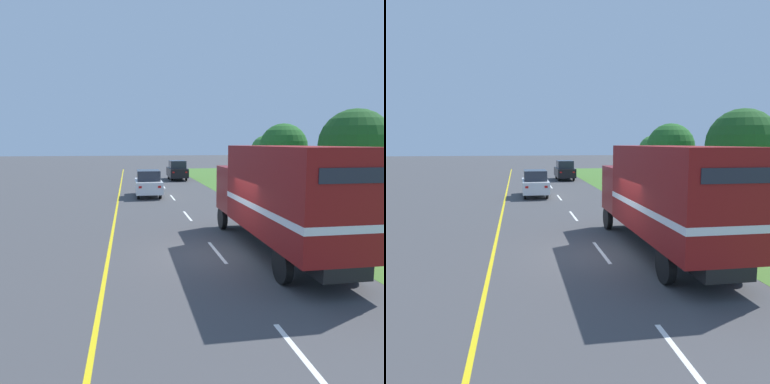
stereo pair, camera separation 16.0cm
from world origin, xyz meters
TOP-DOWN VIEW (x-y plane):
  - ground_plane at (0.00, 0.00)m, footprint 200.00×200.00m
  - grass_shoulder at (13.70, 12.70)m, footprint 20.00×59.52m
  - edge_line_yellow at (-3.70, 12.70)m, footprint 0.12×59.52m
  - centre_dash_nearest at (0.00, -6.36)m, footprint 0.12×2.60m
  - centre_dash_near at (0.00, 0.24)m, footprint 0.12×2.60m
  - centre_dash_mid_a at (0.00, 6.84)m, footprint 0.12×2.60m
  - centre_dash_mid_b at (0.00, 13.44)m, footprint 0.12×2.60m
  - centre_dash_far at (0.00, 20.04)m, footprint 0.12×2.60m
  - centre_dash_farthest at (0.00, 26.64)m, footprint 0.12×2.60m
  - horse_trailer_truck at (2.08, -0.31)m, footprint 2.37×8.76m
  - lead_car_white at (-1.62, 14.33)m, footprint 1.80×3.99m
  - lead_car_black_ahead at (1.94, 25.90)m, footprint 1.80×4.26m
  - highway_sign at (6.13, 6.74)m, footprint 2.25×0.09m
  - roadside_tree_near at (11.94, 10.85)m, footprint 4.76×4.76m
  - roadside_tree_mid at (9.15, 16.13)m, footprint 3.78×3.78m
  - roadside_tree_far at (11.40, 25.92)m, footprint 3.08×3.08m
  - delineator_post at (4.07, 2.48)m, footprint 0.08×0.08m

SIDE VIEW (x-z plane):
  - ground_plane at x=0.00m, z-range 0.00..0.00m
  - edge_line_yellow at x=-3.70m, z-range 0.00..0.01m
  - centre_dash_nearest at x=0.00m, z-range 0.00..0.01m
  - centre_dash_near at x=0.00m, z-range 0.00..0.01m
  - centre_dash_mid_a at x=0.00m, z-range 0.00..0.01m
  - centre_dash_mid_b at x=0.00m, z-range 0.00..0.01m
  - centre_dash_far at x=0.00m, z-range 0.00..0.01m
  - centre_dash_farthest at x=0.00m, z-range 0.00..0.01m
  - grass_shoulder at x=13.70m, z-range 0.00..0.01m
  - delineator_post at x=4.07m, z-range 0.03..0.98m
  - lead_car_white at x=-1.62m, z-range 0.01..1.88m
  - lead_car_black_ahead at x=1.94m, z-range 0.00..1.98m
  - highway_sign at x=6.13m, z-range 0.27..2.86m
  - horse_trailer_truck at x=2.08m, z-range 0.21..3.88m
  - roadside_tree_far at x=11.40m, z-range 0.72..5.28m
  - roadside_tree_mid at x=9.15m, z-range 0.75..6.05m
  - roadside_tree_near at x=11.94m, z-range 0.63..6.66m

